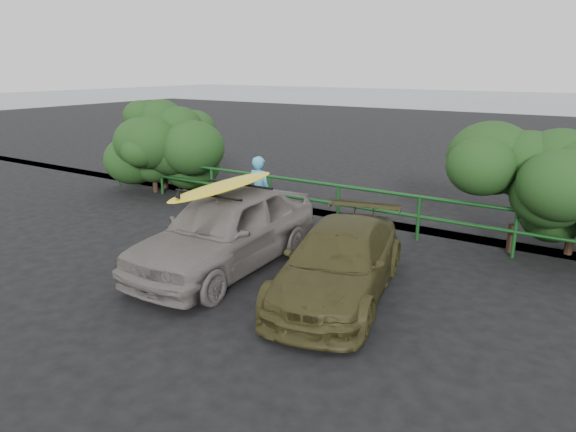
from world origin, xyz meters
name	(u,v)px	position (x,y,z in m)	size (l,w,h in m)	color
ground	(155,288)	(0.00, 0.00, 0.00)	(80.00, 80.00, 0.00)	black
ocean	(558,101)	(0.00, 60.00, 0.00)	(200.00, 200.00, 0.00)	slate
guardrail	(303,200)	(0.00, 5.00, 0.52)	(14.00, 0.08, 1.04)	#144619
shrub_left	(174,151)	(-4.80, 5.40, 1.29)	(3.20, 2.40, 2.57)	#1E4117
shrub_right	(524,196)	(5.00, 5.50, 1.19)	(3.20, 2.40, 2.38)	#1E4117
sedan	(226,230)	(0.45, 1.45, 0.76)	(1.80, 4.47, 1.52)	slate
olive_vehicle	(339,262)	(2.84, 1.50, 0.59)	(1.66, 4.09, 1.19)	#3A371A
man	(259,191)	(-0.61, 3.99, 0.86)	(0.63, 0.41, 1.72)	#44A4CD
roof_rack	(225,189)	(0.45, 1.45, 1.55)	(1.48, 1.04, 0.05)	black
surfboard	(224,186)	(0.45, 1.45, 1.62)	(0.62, 2.99, 0.09)	yellow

